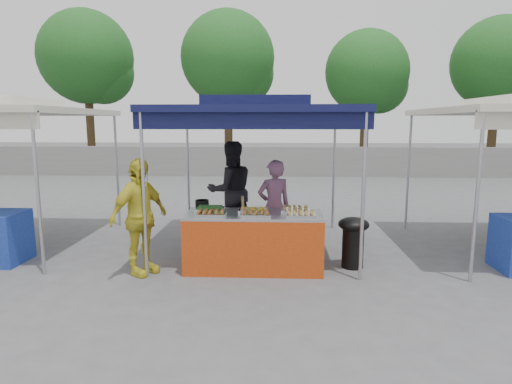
{
  "coord_description": "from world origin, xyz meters",
  "views": [
    {
      "loc": [
        0.33,
        -6.23,
        2.17
      ],
      "look_at": [
        0.0,
        0.6,
        1.05
      ],
      "focal_mm": 30.0,
      "sensor_mm": 36.0,
      "label": 1
    }
  ],
  "objects_px": {
    "wok_burner": "(353,238)",
    "helper_man": "(231,191)",
    "vendor_table": "(254,241)",
    "vendor_woman": "(274,207)",
    "cooking_pot": "(202,204)",
    "customer_person": "(139,217)"
  },
  "relations": [
    {
      "from": "vendor_table",
      "to": "wok_burner",
      "type": "height_order",
      "value": "vendor_table"
    },
    {
      "from": "wok_burner",
      "to": "cooking_pot",
      "type": "bearing_deg",
      "value": -163.9
    },
    {
      "from": "vendor_table",
      "to": "wok_burner",
      "type": "distance_m",
      "value": 1.49
    },
    {
      "from": "cooking_pot",
      "to": "customer_person",
      "type": "bearing_deg",
      "value": -140.17
    },
    {
      "from": "vendor_table",
      "to": "helper_man",
      "type": "xyz_separation_m",
      "value": [
        -0.51,
        1.64,
        0.49
      ]
    },
    {
      "from": "wok_burner",
      "to": "helper_man",
      "type": "relative_size",
      "value": 0.42
    },
    {
      "from": "wok_burner",
      "to": "helper_man",
      "type": "height_order",
      "value": "helper_man"
    },
    {
      "from": "vendor_woman",
      "to": "helper_man",
      "type": "height_order",
      "value": "helper_man"
    },
    {
      "from": "vendor_woman",
      "to": "helper_man",
      "type": "bearing_deg",
      "value": -64.99
    },
    {
      "from": "vendor_table",
      "to": "wok_burner",
      "type": "relative_size",
      "value": 2.58
    },
    {
      "from": "cooking_pot",
      "to": "vendor_woman",
      "type": "height_order",
      "value": "vendor_woman"
    },
    {
      "from": "vendor_table",
      "to": "helper_man",
      "type": "distance_m",
      "value": 1.79
    },
    {
      "from": "cooking_pot",
      "to": "vendor_woman",
      "type": "bearing_deg",
      "value": 22.82
    },
    {
      "from": "cooking_pot",
      "to": "customer_person",
      "type": "xyz_separation_m",
      "value": [
        -0.79,
        -0.65,
        -0.07
      ]
    },
    {
      "from": "helper_man",
      "to": "customer_person",
      "type": "xyz_separation_m",
      "value": [
        -1.1,
        -1.94,
        -0.08
      ]
    },
    {
      "from": "vendor_table",
      "to": "customer_person",
      "type": "relative_size",
      "value": 1.19
    },
    {
      "from": "customer_person",
      "to": "wok_burner",
      "type": "bearing_deg",
      "value": -50.73
    },
    {
      "from": "vendor_woman",
      "to": "helper_man",
      "type": "distance_m",
      "value": 1.15
    },
    {
      "from": "cooking_pot",
      "to": "wok_burner",
      "type": "height_order",
      "value": "cooking_pot"
    },
    {
      "from": "vendor_table",
      "to": "customer_person",
      "type": "height_order",
      "value": "customer_person"
    },
    {
      "from": "vendor_table",
      "to": "vendor_woman",
      "type": "distance_m",
      "value": 0.95
    },
    {
      "from": "customer_person",
      "to": "vendor_table",
      "type": "bearing_deg",
      "value": -48.22
    }
  ]
}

